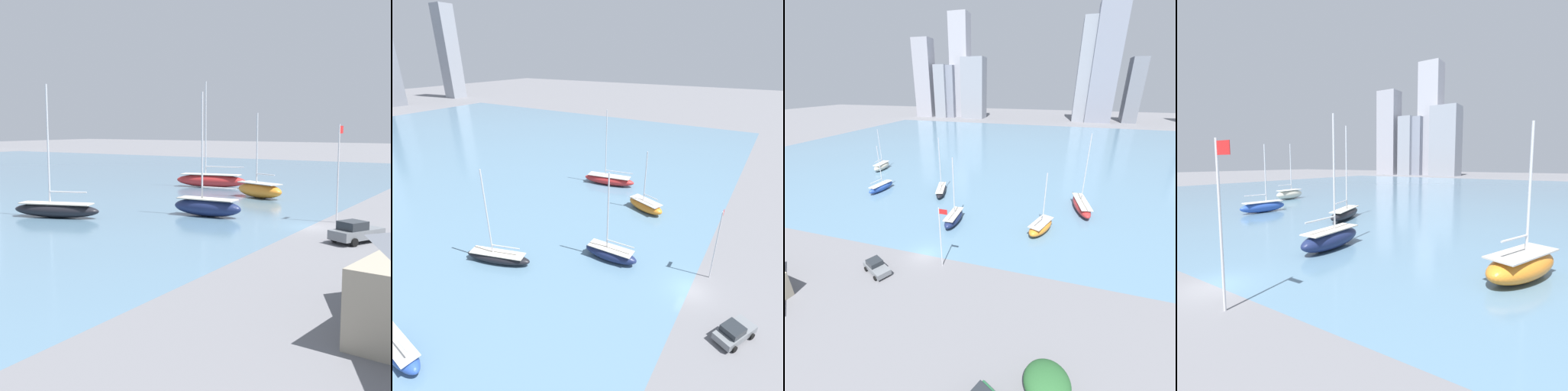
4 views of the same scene
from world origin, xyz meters
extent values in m
plane|color=slate|center=(0.00, 0.00, 0.00)|extent=(500.00, 500.00, 0.00)
cylinder|color=silver|center=(3.51, -1.48, 4.50)|extent=(0.14, 0.14, 9.01)
cube|color=red|center=(4.13, -1.48, 8.51)|extent=(1.10, 0.03, 0.70)
ellipsoid|color=#B72828|center=(23.02, 22.79, 0.96)|extent=(4.40, 10.89, 1.92)
cube|color=beige|center=(23.02, 22.79, 1.87)|extent=(3.61, 8.93, 0.10)
cube|color=#2D2D33|center=(23.02, 22.79, 0.44)|extent=(0.49, 1.91, 0.86)
cylinder|color=silver|center=(22.89, 23.58, 8.56)|extent=(0.18, 0.18, 13.27)
cylinder|color=silver|center=(23.39, 20.74, 3.02)|extent=(1.14, 5.69, 0.14)
ellipsoid|color=orange|center=(15.90, 11.86, 0.94)|extent=(4.94, 7.56, 1.87)
cube|color=#BCB7AD|center=(15.90, 11.86, 1.82)|extent=(4.05, 6.20, 0.10)
cube|color=#2D2D33|center=(15.90, 11.86, 0.42)|extent=(0.60, 1.25, 0.84)
cylinder|color=silver|center=(16.09, 12.36, 6.16)|extent=(0.18, 0.18, 8.59)
cylinder|color=silver|center=(15.55, 10.94, 2.97)|extent=(1.21, 2.89, 0.14)
ellipsoid|color=#19234C|center=(0.38, 10.51, 0.89)|extent=(2.47, 7.37, 1.78)
cube|color=beige|center=(0.38, 10.51, 1.73)|extent=(2.03, 6.04, 0.10)
cube|color=#2D2D33|center=(0.38, 10.51, 0.40)|extent=(0.20, 1.32, 0.80)
cylinder|color=silver|center=(0.36, 11.06, 6.95)|extent=(0.18, 0.18, 10.34)
cylinder|color=silver|center=(0.42, 9.17, 2.88)|extent=(0.26, 3.77, 0.14)
ellipsoid|color=black|center=(-7.79, 22.71, 0.72)|extent=(4.65, 9.05, 1.43)
cube|color=beige|center=(-7.79, 22.71, 1.38)|extent=(3.81, 7.42, 0.10)
cube|color=#2D2D33|center=(-7.79, 22.71, 0.32)|extent=(0.64, 1.57, 0.64)
cylinder|color=silver|center=(-7.99, 23.34, 7.11)|extent=(0.18, 0.18, 11.36)
cylinder|color=silver|center=(-7.40, 21.50, 2.53)|extent=(1.33, 3.74, 0.14)
cube|color=slate|center=(-4.34, -5.33, 0.68)|extent=(4.70, 3.63, 0.72)
cube|color=#23282D|center=(-4.76, -5.12, 1.37)|extent=(2.37, 2.30, 0.65)
cylinder|color=black|center=(-5.97, -5.60, 0.32)|extent=(0.69, 0.53, 0.64)
cylinder|color=black|center=(-5.10, -3.87, 0.32)|extent=(0.69, 0.53, 0.64)
cylinder|color=black|center=(-3.58, -6.80, 0.32)|extent=(0.69, 0.53, 0.64)
cylinder|color=black|center=(-2.71, -5.07, 0.32)|extent=(0.69, 0.53, 0.64)
camera|label=1|loc=(-45.62, -15.72, 8.79)|focal=50.00mm
camera|label=2|loc=(-29.37, -4.33, 24.70)|focal=28.00mm
camera|label=3|loc=(17.30, -28.60, 23.52)|focal=24.00mm
camera|label=4|loc=(18.49, -9.94, 7.77)|focal=28.00mm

